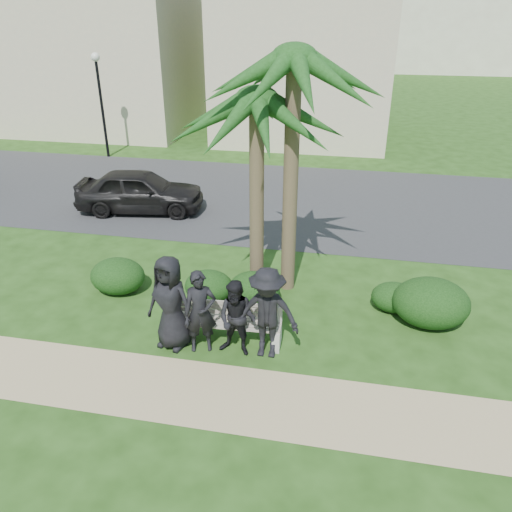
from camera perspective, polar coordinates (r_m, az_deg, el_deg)
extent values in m
plane|color=#204012|center=(10.13, -0.26, -9.10)|extent=(160.00, 160.00, 0.00)
cube|color=tan|center=(8.76, -2.68, -15.82)|extent=(30.00, 1.60, 0.01)
cube|color=#2D2D30|center=(17.20, 5.06, 6.33)|extent=(160.00, 8.00, 0.01)
cube|color=beige|center=(29.53, -17.54, 20.71)|extent=(10.00, 8.00, 7.00)
cube|color=beige|center=(26.32, 5.77, 21.13)|extent=(8.00, 8.00, 7.00)
cylinder|color=black|center=(23.05, -17.14, 15.64)|extent=(0.12, 0.12, 4.00)
sphere|color=white|center=(22.79, -17.89, 20.82)|extent=(0.36, 0.36, 0.36)
cube|color=#AA9F8F|center=(9.77, -3.61, -7.74)|extent=(2.22, 0.61, 0.04)
cube|color=#AA9F8F|center=(9.82, -3.33, -5.93)|extent=(2.19, 0.15, 0.26)
cube|color=beige|center=(10.16, -9.23, -8.00)|extent=(0.17, 0.51, 0.40)
cube|color=beige|center=(9.71, 2.36, -9.43)|extent=(0.17, 0.51, 0.40)
imported|color=black|center=(9.52, -9.76, -5.29)|extent=(1.04, 0.81, 1.89)
imported|color=black|center=(9.38, -6.39, -6.38)|extent=(0.70, 0.57, 1.66)
imported|color=black|center=(9.26, -2.18, -7.19)|extent=(0.81, 0.67, 1.53)
imported|color=black|center=(9.13, 1.27, -6.58)|extent=(1.18, 0.68, 1.83)
ellipsoid|color=black|center=(11.87, -15.54, -2.10)|extent=(1.26, 1.04, 0.82)
ellipsoid|color=black|center=(11.17, -5.41, -3.37)|extent=(1.09, 0.90, 0.71)
ellipsoid|color=black|center=(11.00, -0.19, -3.65)|extent=(1.14, 0.94, 0.74)
ellipsoid|color=black|center=(11.19, 15.52, -4.48)|extent=(0.98, 0.81, 0.64)
ellipsoid|color=black|center=(10.86, 19.38, -4.92)|extent=(1.56, 1.29, 1.02)
cylinder|color=brown|center=(11.01, 0.08, 6.50)|extent=(0.32, 0.32, 4.27)
cylinder|color=brown|center=(10.78, 3.97, 8.24)|extent=(0.32, 0.32, 5.06)
imported|color=black|center=(16.42, -13.10, 7.26)|extent=(4.18, 2.17, 1.36)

